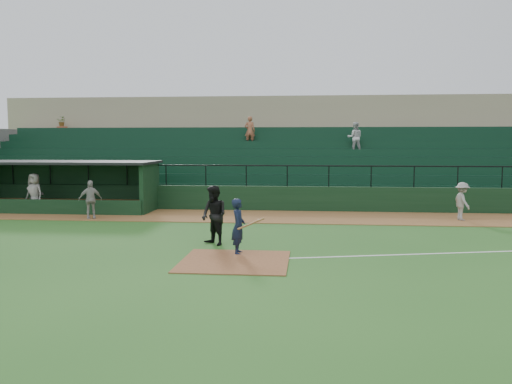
{
  "coord_description": "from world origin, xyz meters",
  "views": [
    {
      "loc": [
        2.05,
        -15.47,
        3.34
      ],
      "look_at": [
        0.0,
        5.0,
        1.4
      ],
      "focal_mm": 37.27,
      "sensor_mm": 36.0,
      "label": 1
    }
  ],
  "objects": [
    {
      "name": "home_plate_dirt",
      "position": [
        0.0,
        -1.0,
        0.01
      ],
      "size": [
        3.0,
        3.0,
        0.03
      ],
      "primitive_type": "cube",
      "color": "brown",
      "rests_on": "ground"
    },
    {
      "name": "batter_at_plate",
      "position": [
        -0.03,
        0.04,
        0.84
      ],
      "size": [
        1.01,
        0.68,
        1.67
      ],
      "color": "black",
      "rests_on": "ground"
    },
    {
      "name": "dugout_player_c",
      "position": [
        -11.16,
        8.81,
        0.82
      ],
      "size": [
        1.4,
        1.33,
        1.58
      ],
      "primitive_type": "imported",
      "rotation": [
        0.0,
        0.0,
        2.4
      ],
      "color": "#9A9590",
      "rests_on": "warning_track"
    },
    {
      "name": "warning_track",
      "position": [
        0.0,
        8.0,
        0.01
      ],
      "size": [
        40.0,
        4.0,
        0.03
      ],
      "primitive_type": "cube",
      "color": "brown",
      "rests_on": "ground"
    },
    {
      "name": "runner",
      "position": [
        8.53,
        7.64,
        0.84
      ],
      "size": [
        0.79,
        1.14,
        1.61
      ],
      "primitive_type": "imported",
      "rotation": [
        0.0,
        0.0,
        1.77
      ],
      "color": "gray",
      "rests_on": "warning_track"
    },
    {
      "name": "ground",
      "position": [
        0.0,
        0.0,
        0.0
      ],
      "size": [
        90.0,
        90.0,
        0.0
      ],
      "primitive_type": "plane",
      "color": "#25561C",
      "rests_on": "ground"
    },
    {
      "name": "stadium_structure",
      "position": [
        -0.0,
        16.46,
        2.3
      ],
      "size": [
        38.0,
        13.08,
        6.4
      ],
      "color": "black",
      "rests_on": "ground"
    },
    {
      "name": "dugout_player_a",
      "position": [
        -7.38,
        6.56,
        0.86
      ],
      "size": [
        1.05,
        0.81,
        1.66
      ],
      "primitive_type": "imported",
      "rotation": [
        0.0,
        0.0,
        0.48
      ],
      "color": "#A7A19C",
      "rests_on": "warning_track"
    },
    {
      "name": "foul_line",
      "position": [
        8.0,
        1.2,
        0.01
      ],
      "size": [
        17.49,
        4.44,
        0.01
      ],
      "primitive_type": "cube",
      "rotation": [
        0.0,
        0.0,
        0.24
      ],
      "color": "white",
      "rests_on": "ground"
    },
    {
      "name": "dugout",
      "position": [
        -9.75,
        9.56,
        1.33
      ],
      "size": [
        8.9,
        3.2,
        2.42
      ],
      "color": "black",
      "rests_on": "ground"
    },
    {
      "name": "dugout_player_b",
      "position": [
        -10.73,
        8.07,
        0.96
      ],
      "size": [
        1.04,
        0.83,
        1.85
      ],
      "primitive_type": "imported",
      "rotation": [
        0.0,
        0.0,
        -0.29
      ],
      "color": "gray",
      "rests_on": "warning_track"
    },
    {
      "name": "umpire",
      "position": [
        -1.0,
        1.37,
        0.97
      ],
      "size": [
        1.19,
        1.17,
        1.93
      ],
      "primitive_type": "imported",
      "rotation": [
        0.0,
        0.0,
        -0.74
      ],
      "color": "black",
      "rests_on": "ground"
    }
  ]
}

